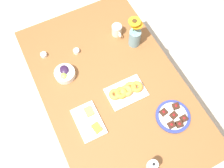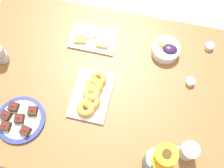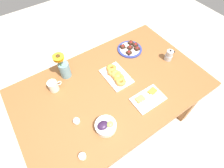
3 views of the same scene
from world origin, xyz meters
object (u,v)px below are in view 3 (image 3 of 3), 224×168
(jam_cup_berry, at_px, (77,121))
(flower_vase, at_px, (64,69))
(grape_bowl, at_px, (105,126))
(croissant_platter, at_px, (116,75))
(dessert_plate, at_px, (130,49))
(jam_cup_honey, at_px, (82,156))
(moka_pot, at_px, (169,55))
(dining_table, at_px, (112,92))
(coffee_mug, at_px, (53,86))
(cheese_platter, at_px, (148,98))

(jam_cup_berry, relative_size, flower_vase, 0.19)
(grape_bowl, relative_size, flower_vase, 0.60)
(croissant_platter, height_order, dessert_plate, dessert_plate)
(jam_cup_berry, bearing_deg, croissant_platter, 20.79)
(jam_cup_honey, relative_size, moka_pot, 0.40)
(dining_table, distance_m, croissant_platter, 0.16)
(grape_bowl, height_order, croissant_platter, grape_bowl)
(croissant_platter, height_order, jam_cup_honey, croissant_platter)
(dining_table, height_order, jam_cup_berry, jam_cup_berry)
(flower_vase, bearing_deg, grape_bowl, -87.75)
(coffee_mug, relative_size, jam_cup_berry, 2.38)
(dessert_plate, distance_m, flower_vase, 0.67)
(dining_table, xyz_separation_m, jam_cup_berry, (-0.39, -0.12, 0.10))
(dining_table, xyz_separation_m, coffee_mug, (-0.41, 0.25, 0.13))
(dining_table, xyz_separation_m, moka_pot, (0.62, -0.03, 0.13))
(croissant_platter, bearing_deg, jam_cup_berry, -159.21)
(jam_cup_honey, bearing_deg, dessert_plate, 35.72)
(coffee_mug, height_order, cheese_platter, coffee_mug)
(dessert_plate, bearing_deg, jam_cup_honey, -144.28)
(grape_bowl, relative_size, jam_cup_berry, 3.22)
(jam_cup_berry, height_order, dessert_plate, dessert_plate)
(coffee_mug, distance_m, jam_cup_honey, 0.61)
(coffee_mug, xyz_separation_m, flower_vase, (0.14, 0.08, 0.04))
(jam_cup_honey, distance_m, moka_pot, 1.14)
(jam_cup_honey, xyz_separation_m, dessert_plate, (0.88, 0.63, -0.00))
(croissant_platter, xyz_separation_m, flower_vase, (-0.35, 0.26, 0.07))
(grape_bowl, distance_m, jam_cup_berry, 0.22)
(jam_cup_berry, bearing_deg, jam_cup_honey, -108.81)
(cheese_platter, height_order, moka_pot, moka_pot)
(grape_bowl, height_order, cheese_platter, grape_bowl)
(coffee_mug, bearing_deg, moka_pot, -15.27)
(moka_pot, bearing_deg, dessert_plate, 125.74)
(dining_table, relative_size, dessert_plate, 6.63)
(grape_bowl, relative_size, dessert_plate, 0.64)
(cheese_platter, xyz_separation_m, flower_vase, (-0.44, 0.59, 0.08))
(jam_cup_honey, distance_m, jam_cup_berry, 0.25)
(jam_cup_honey, relative_size, flower_vase, 0.19)
(cheese_platter, height_order, croissant_platter, croissant_platter)
(croissant_platter, bearing_deg, dessert_plate, 33.42)
(dining_table, bearing_deg, cheese_platter, -56.97)
(dining_table, xyz_separation_m, jam_cup_honey, (-0.48, -0.36, 0.10))
(jam_cup_honey, distance_m, flower_vase, 0.72)
(grape_bowl, bearing_deg, croissant_platter, 45.77)
(jam_cup_honey, bearing_deg, dining_table, 36.89)
(grape_bowl, xyz_separation_m, flower_vase, (-0.02, 0.60, 0.06))
(dining_table, distance_m, jam_cup_honey, 0.60)
(cheese_platter, bearing_deg, flower_vase, 126.32)
(grape_bowl, relative_size, croissant_platter, 0.54)
(dessert_plate, bearing_deg, flower_vase, 175.12)
(jam_cup_honey, bearing_deg, grape_bowl, 19.95)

